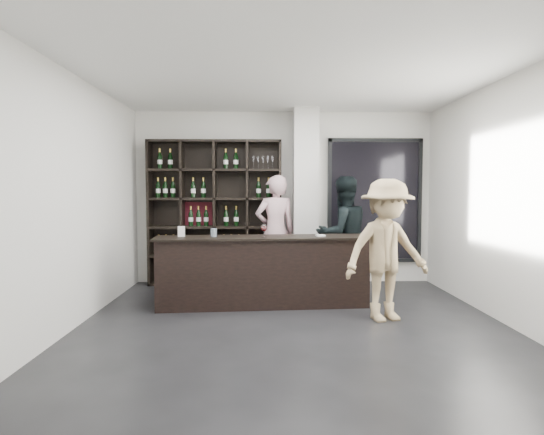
{
  "coord_description": "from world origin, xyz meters",
  "views": [
    {
      "loc": [
        -0.34,
        -5.01,
        1.57
      ],
      "look_at": [
        -0.23,
        1.1,
        1.21
      ],
      "focal_mm": 30.0,
      "sensor_mm": 36.0,
      "label": 1
    }
  ],
  "objects_px": {
    "tasting_counter": "(263,271)",
    "customer": "(387,250)",
    "wine_shelf": "(215,213)",
    "taster_pink": "(275,231)",
    "taster_black": "(343,235)"
  },
  "relations": [
    {
      "from": "tasting_counter",
      "to": "customer",
      "type": "relative_size",
      "value": 1.69
    },
    {
      "from": "wine_shelf",
      "to": "customer",
      "type": "relative_size",
      "value": 1.4
    },
    {
      "from": "wine_shelf",
      "to": "customer",
      "type": "xyz_separation_m",
      "value": [
        2.29,
        -2.17,
        -0.34
      ]
    },
    {
      "from": "wine_shelf",
      "to": "taster_pink",
      "type": "relative_size",
      "value": 1.32
    },
    {
      "from": "taster_black",
      "to": "customer",
      "type": "xyz_separation_m",
      "value": [
        0.26,
        -1.52,
        -0.04
      ]
    },
    {
      "from": "tasting_counter",
      "to": "taster_pink",
      "type": "relative_size",
      "value": 1.59
    },
    {
      "from": "taster_pink",
      "to": "taster_black",
      "type": "relative_size",
      "value": 1.02
    },
    {
      "from": "taster_pink",
      "to": "customer",
      "type": "distance_m",
      "value": 2.32
    },
    {
      "from": "tasting_counter",
      "to": "taster_pink",
      "type": "distance_m",
      "value": 1.32
    },
    {
      "from": "customer",
      "to": "tasting_counter",
      "type": "bearing_deg",
      "value": 138.01
    },
    {
      "from": "taster_pink",
      "to": "taster_black",
      "type": "xyz_separation_m",
      "value": [
        1.03,
        -0.41,
        -0.01
      ]
    },
    {
      "from": "tasting_counter",
      "to": "customer",
      "type": "xyz_separation_m",
      "value": [
        1.49,
        -0.7,
        0.38
      ]
    },
    {
      "from": "tasting_counter",
      "to": "taster_pink",
      "type": "height_order",
      "value": "taster_pink"
    },
    {
      "from": "wine_shelf",
      "to": "taster_pink",
      "type": "height_order",
      "value": "wine_shelf"
    },
    {
      "from": "taster_black",
      "to": "customer",
      "type": "height_order",
      "value": "taster_black"
    }
  ]
}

